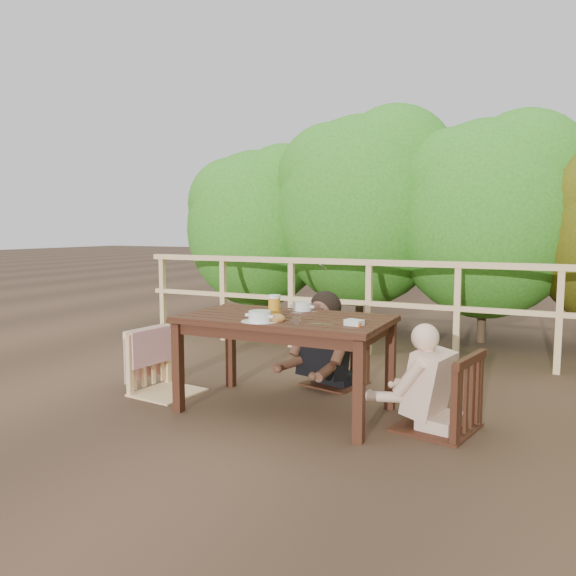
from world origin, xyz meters
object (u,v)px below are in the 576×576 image
at_px(chair_far, 335,331).
at_px(chair_right, 438,355).
at_px(soup_far, 302,307).
at_px(table, 285,364).
at_px(soup_near, 260,317).
at_px(beer_glass, 274,307).
at_px(woman, 336,312).
at_px(tumbler, 296,322).
at_px(bread_roll, 277,318).
at_px(chair_left, 166,334).
at_px(diner_right, 443,344).
at_px(butter_tub, 354,324).

height_order(chair_far, chair_right, chair_right).
bearing_deg(soup_far, table, -90.43).
xyz_separation_m(chair_right, soup_near, (-1.13, -0.38, 0.23)).
height_order(table, soup_far, soup_far).
relative_size(soup_far, beer_glass, 1.39).
xyz_separation_m(woman, soup_near, (-0.14, -1.09, 0.11)).
distance_m(chair_far, tumbler, 1.13).
bearing_deg(bread_roll, soup_far, 95.42).
height_order(woman, soup_far, woman).
distance_m(table, beer_glass, 0.44).
bearing_deg(chair_left, soup_far, -65.64).
xyz_separation_m(table, chair_far, (0.08, 0.80, 0.12)).
height_order(beer_glass, tumbler, beer_glass).
bearing_deg(chair_far, chair_right, -21.39).
relative_size(table, chair_right, 1.49).
height_order(chair_right, diner_right, diner_right).
bearing_deg(diner_right, chair_left, 105.74).
distance_m(chair_right, woman, 1.23).
bearing_deg(bread_roll, butter_tub, 8.72).
relative_size(chair_left, diner_right, 0.85).
bearing_deg(diner_right, woman, 66.82).
bearing_deg(soup_near, chair_far, 82.46).
distance_m(table, diner_right, 1.13).
xyz_separation_m(diner_right, butter_tub, (-0.53, -0.25, 0.14)).
relative_size(chair_right, tumbler, 14.78).
bearing_deg(tumbler, bread_roll, 158.03).
relative_size(chair_far, tumbler, 13.63).
height_order(chair_left, beer_glass, chair_left).
bearing_deg(woman, chair_far, 103.73).
distance_m(soup_far, beer_glass, 0.38).
distance_m(chair_left, chair_right, 2.12).
bearing_deg(bread_roll, diner_right, 17.22).
bearing_deg(chair_far, bread_roll, -78.10).
distance_m(table, bread_roll, 0.44).
height_order(diner_right, beer_glass, diner_right).
relative_size(woman, bread_roll, 10.79).
distance_m(soup_near, tumbler, 0.29).
relative_size(table, bread_roll, 12.92).
xyz_separation_m(chair_left, diner_right, (2.14, 0.14, 0.09)).
height_order(chair_right, soup_far, chair_right).
relative_size(bread_roll, butter_tub, 0.98).
distance_m(chair_right, soup_near, 1.21).
bearing_deg(chair_left, diner_right, -80.00).
height_order(chair_left, bread_roll, chair_left).
height_order(chair_far, bread_roll, chair_far).
height_order(chair_far, soup_near, chair_far).
relative_size(table, butter_tub, 12.67).
bearing_deg(table, bread_roll, -76.99).
bearing_deg(bread_roll, beer_glass, 123.56).
bearing_deg(tumbler, diner_right, 24.35).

